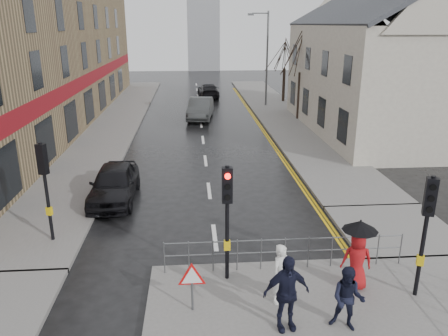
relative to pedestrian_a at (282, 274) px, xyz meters
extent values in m
plane|color=black|center=(-1.51, 1.03, -0.96)|extent=(120.00, 120.00, 0.00)
cube|color=#605E5B|center=(-8.01, 24.03, -0.89)|extent=(4.00, 44.00, 0.14)
cube|color=#605E5B|center=(4.99, 26.03, -0.89)|extent=(4.00, 40.00, 0.14)
cube|color=#605E5B|center=(4.99, 4.03, -0.89)|extent=(4.00, 4.20, 0.14)
cube|color=#8A7450|center=(-13.51, 23.03, 4.04)|extent=(8.00, 42.00, 10.00)
cube|color=beige|center=(10.49, 19.03, 2.54)|extent=(9.00, 16.00, 7.00)
cube|color=gray|center=(-0.01, 63.03, 8.04)|extent=(5.00, 5.00, 18.00)
cylinder|color=black|center=(-1.31, 1.23, 0.88)|extent=(0.11, 0.11, 3.40)
cube|color=black|center=(-1.31, 1.23, 2.03)|extent=(0.28, 0.22, 1.00)
cylinder|color=#FF0C07|center=(-1.31, 1.09, 2.33)|extent=(0.16, 0.04, 0.16)
cylinder|color=black|center=(-1.31, 1.09, 2.03)|extent=(0.16, 0.04, 0.16)
cylinder|color=black|center=(-1.31, 1.09, 1.73)|extent=(0.16, 0.04, 0.16)
cube|color=gold|center=(-1.31, 1.23, 0.23)|extent=(0.18, 0.14, 0.28)
cylinder|color=black|center=(3.69, 0.03, 0.88)|extent=(0.11, 0.11, 3.40)
cube|color=black|center=(3.69, 0.03, 2.03)|extent=(0.34, 0.30, 1.00)
cylinder|color=black|center=(3.64, -0.11, 2.33)|extent=(0.16, 0.09, 0.16)
cylinder|color=black|center=(3.64, -0.11, 2.03)|extent=(0.16, 0.09, 0.16)
cylinder|color=black|center=(3.64, -0.11, 1.73)|extent=(0.16, 0.09, 0.16)
cube|color=gold|center=(3.69, 0.03, 0.23)|extent=(0.22, 0.19, 0.28)
cylinder|color=black|center=(-7.01, 4.03, 0.88)|extent=(0.11, 0.11, 3.40)
cube|color=black|center=(-7.01, 4.03, 2.03)|extent=(0.34, 0.30, 1.00)
cylinder|color=black|center=(-6.96, 4.16, 2.33)|extent=(0.16, 0.09, 0.16)
cylinder|color=black|center=(-6.96, 4.16, 2.03)|extent=(0.16, 0.09, 0.16)
cylinder|color=black|center=(-6.96, 4.16, 1.73)|extent=(0.16, 0.09, 0.16)
cube|color=gold|center=(-7.01, 4.03, 0.23)|extent=(0.22, 0.19, 0.28)
cylinder|color=#595B5E|center=(-3.11, 1.63, -0.32)|extent=(0.04, 0.04, 1.00)
cylinder|color=#595B5E|center=(3.99, 1.63, -0.32)|extent=(0.04, 0.04, 1.00)
cylinder|color=#595B5E|center=(0.44, 1.63, 0.13)|extent=(7.10, 0.04, 0.04)
cylinder|color=#595B5E|center=(0.44, 1.63, -0.27)|extent=(7.10, 0.04, 0.04)
cylinder|color=#595B5E|center=(-2.31, -0.17, -0.39)|extent=(0.06, 0.06, 0.85)
cylinder|color=red|center=(-2.31, -0.17, 0.13)|extent=(0.80, 0.03, 0.80)
cylinder|color=white|center=(-2.31, -0.19, 0.13)|extent=(0.60, 0.03, 0.60)
cylinder|color=#595B5E|center=(4.49, 29.03, 3.18)|extent=(0.16, 0.16, 8.00)
cylinder|color=#595B5E|center=(3.79, 29.03, 6.98)|extent=(1.40, 0.10, 0.10)
cube|color=#595B5E|center=(2.99, 29.03, 6.88)|extent=(0.50, 0.25, 0.18)
cylinder|color=black|center=(5.99, 23.03, 0.93)|extent=(0.26, 0.26, 3.50)
cylinder|color=black|center=(6.49, 31.03, 0.68)|extent=(0.26, 0.26, 3.00)
imported|color=silver|center=(0.00, 0.00, 0.00)|extent=(0.71, 0.65, 1.64)
imported|color=black|center=(1.34, -1.16, -0.01)|extent=(0.98, 0.90, 1.62)
imported|color=#A31316|center=(2.17, 0.49, 0.02)|extent=(0.89, 0.65, 1.68)
cylinder|color=black|center=(2.17, 0.49, 0.12)|extent=(0.02, 0.02, 1.88)
cone|color=black|center=(2.17, 0.49, 1.06)|extent=(0.96, 0.96, 0.28)
imported|color=black|center=(-0.11, -1.03, 0.14)|extent=(1.19, 0.63, 1.93)
imported|color=black|center=(-5.51, 7.73, -0.20)|extent=(1.81, 4.45, 1.51)
imported|color=#4B4E50|center=(-1.50, 24.16, -0.15)|extent=(2.30, 5.06, 1.61)
imported|color=black|center=(-0.46, 34.45, -0.27)|extent=(2.18, 4.83, 1.37)
camera|label=1|loc=(-2.23, -9.67, 6.14)|focal=35.00mm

